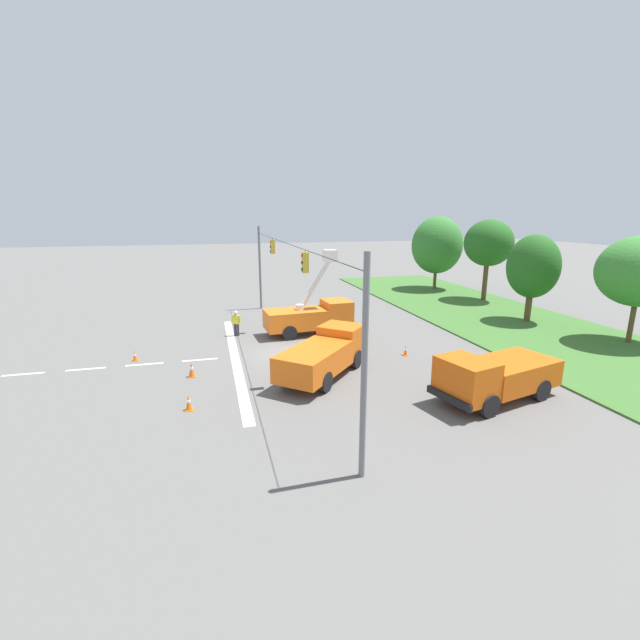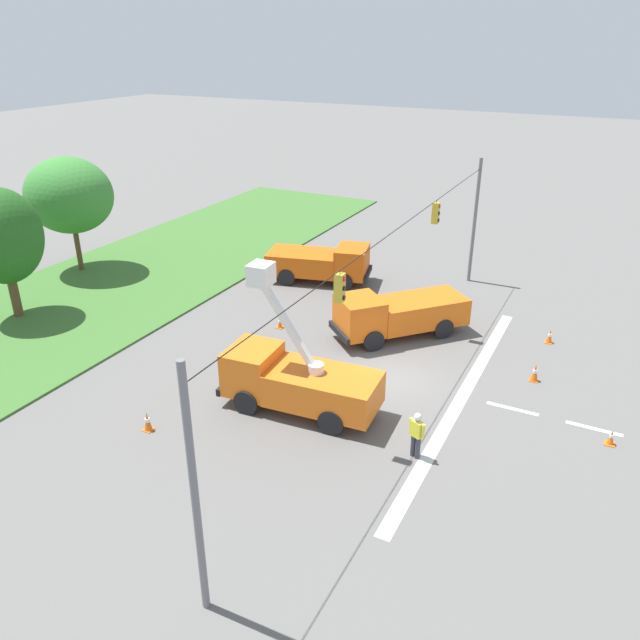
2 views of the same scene
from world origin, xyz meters
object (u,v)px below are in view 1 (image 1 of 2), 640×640
at_px(utility_truck_bucket_lift, 312,315).
at_px(traffic_cone_foreground_left, 192,370).
at_px(tree_centre, 533,267).
at_px(traffic_cone_mid_left, 135,356).
at_px(utility_truck_support_near, 325,353).
at_px(traffic_cone_mid_right, 351,313).
at_px(tree_far_west, 437,245).
at_px(traffic_cone_foreground_right, 189,403).
at_px(utility_truck_support_far, 494,375).
at_px(road_worker, 236,322).
at_px(tree_west, 489,243).
at_px(traffic_cone_near_bucket, 406,351).

xyz_separation_m(utility_truck_bucket_lift, traffic_cone_foreground_left, (6.44, -7.96, -0.94)).
distance_m(tree_centre, traffic_cone_mid_left, 28.57).
xyz_separation_m(utility_truck_support_near, traffic_cone_mid_right, (-11.71, 5.39, -0.80)).
relative_size(utility_truck_bucket_lift, traffic_cone_mid_right, 8.26).
distance_m(tree_far_west, traffic_cone_foreground_right, 35.61).
bearing_deg(utility_truck_support_far, tree_centre, 135.22).
bearing_deg(tree_centre, traffic_cone_foreground_left, -77.84).
relative_size(utility_truck_support_far, road_worker, 3.62).
bearing_deg(traffic_cone_foreground_left, traffic_cone_mid_right, 130.11).
bearing_deg(tree_west, road_worker, -75.28).
distance_m(utility_truck_support_near, traffic_cone_near_bucket, 5.87).
bearing_deg(tree_far_west, utility_truck_support_far, -24.27).
relative_size(utility_truck_support_far, traffic_cone_mid_right, 8.34).
height_order(utility_truck_support_near, traffic_cone_foreground_left, utility_truck_support_near).
height_order(utility_truck_bucket_lift, traffic_cone_mid_left, utility_truck_bucket_lift).
bearing_deg(utility_truck_bucket_lift, utility_truck_support_far, 22.73).
xyz_separation_m(traffic_cone_foreground_right, traffic_cone_mid_right, (-14.23, 12.16, 0.04)).
relative_size(utility_truck_support_near, traffic_cone_near_bucket, 10.56).
bearing_deg(traffic_cone_foreground_right, road_worker, 166.00).
xyz_separation_m(tree_west, utility_truck_support_near, (15.05, -20.09, -4.34)).
height_order(tree_far_west, utility_truck_support_far, tree_far_west).
bearing_deg(utility_truck_support_far, utility_truck_bucket_lift, -157.27).
xyz_separation_m(utility_truck_bucket_lift, road_worker, (-0.82, -5.17, -0.34)).
relative_size(utility_truck_bucket_lift, road_worker, 3.58).
distance_m(tree_centre, traffic_cone_foreground_left, 25.86).
distance_m(tree_far_west, utility_truck_bucket_lift, 22.70).
height_order(tree_far_west, utility_truck_support_near, tree_far_west).
xyz_separation_m(traffic_cone_foreground_left, traffic_cone_foreground_right, (4.00, -0.01, -0.06)).
relative_size(utility_truck_bucket_lift, traffic_cone_near_bucket, 10.59).
relative_size(utility_truck_bucket_lift, traffic_cone_mid_left, 10.34).
bearing_deg(traffic_cone_foreground_right, utility_truck_bucket_lift, 142.61).
bearing_deg(tree_centre, tree_far_west, 178.30).
relative_size(traffic_cone_mid_right, traffic_cone_near_bucket, 1.28).
bearing_deg(utility_truck_bucket_lift, road_worker, -98.98).
bearing_deg(utility_truck_support_near, traffic_cone_mid_left, -116.08).
bearing_deg(traffic_cone_foreground_left, utility_truck_bucket_lift, 128.94).
height_order(tree_centre, utility_truck_bucket_lift, tree_centre).
height_order(traffic_cone_foreground_right, traffic_cone_mid_right, traffic_cone_mid_right).
distance_m(utility_truck_bucket_lift, traffic_cone_foreground_right, 13.17).
bearing_deg(utility_truck_support_near, utility_truck_support_far, 53.35).
bearing_deg(traffic_cone_foreground_right, tree_west, 123.19).
bearing_deg(traffic_cone_foreground_right, traffic_cone_foreground_left, 179.81).
bearing_deg(traffic_cone_near_bucket, utility_truck_bucket_lift, -144.71).
bearing_deg(tree_far_west, traffic_cone_foreground_left, -51.15).
distance_m(utility_truck_bucket_lift, traffic_cone_near_bucket, 7.51).
relative_size(tree_centre, traffic_cone_foreground_right, 9.71).
bearing_deg(traffic_cone_near_bucket, tree_centre, 111.50).
bearing_deg(road_worker, tree_far_west, 120.31).
xyz_separation_m(tree_far_west, utility_truck_support_near, (21.96, -18.68, -3.71)).
xyz_separation_m(utility_truck_support_near, traffic_cone_mid_left, (-4.88, -9.98, -0.89)).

